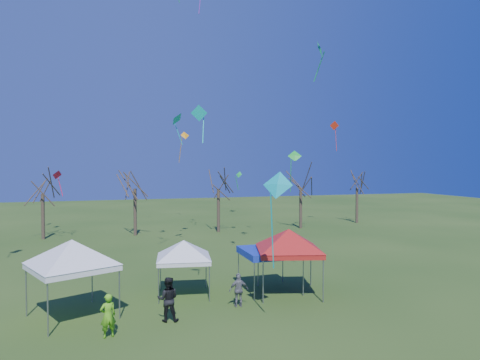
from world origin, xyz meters
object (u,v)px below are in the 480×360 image
at_px(tree_2, 135,172).
at_px(tent_blue, 270,252).
at_px(tree_4, 301,173).
at_px(tent_red, 289,233).
at_px(tree_1, 42,178).
at_px(person_dark, 168,299).
at_px(person_grey, 239,290).
at_px(tent_white_mid, 184,244).
at_px(tree_5, 357,175).
at_px(tent_white_west, 72,245).
at_px(person_green, 108,316).
at_px(tree_3, 218,174).

distance_m(tree_2, tent_blue, 22.57).
height_order(tree_4, tent_red, tree_4).
relative_size(tree_1, tent_red, 1.69).
bearing_deg(tent_red, tree_1, 124.16).
bearing_deg(person_dark, tent_blue, -140.69).
bearing_deg(tent_red, person_dark, -162.28).
relative_size(tree_2, tent_blue, 2.74).
relative_size(tree_1, person_grey, 4.59).
bearing_deg(tent_white_mid, tree_5, 42.25).
height_order(tent_white_west, tent_white_mid, tent_white_west).
bearing_deg(person_grey, person_dark, 15.77).
xyz_separation_m(tree_1, tent_blue, (14.47, -21.61, -3.65)).
xyz_separation_m(tree_1, tree_2, (8.40, -0.27, 0.50)).
bearing_deg(tent_white_west, person_green, -61.10).
relative_size(tree_2, tent_white_mid, 2.14).
bearing_deg(tree_3, person_grey, -101.60).
relative_size(tent_white_mid, person_grey, 2.33).
bearing_deg(person_dark, tree_1, -58.33).
distance_m(tree_2, tent_white_mid, 21.10).
bearing_deg(person_dark, tree_5, -122.32).
relative_size(tent_white_mid, person_dark, 1.94).
relative_size(tree_5, tent_blue, 2.50).
bearing_deg(tent_red, tree_4, 63.48).
xyz_separation_m(tree_1, tree_4, (26.12, -0.65, 0.27)).
relative_size(tree_2, person_green, 4.61).
bearing_deg(tent_white_west, tent_blue, 7.28).
bearing_deg(tent_white_mid, person_grey, -49.43).
bearing_deg(tree_3, person_dark, -109.11).
bearing_deg(tent_red, tree_3, 85.92).
height_order(tent_red, person_green, tent_red).
distance_m(tree_4, person_green, 32.61).
bearing_deg(tree_2, tree_3, -2.27).
bearing_deg(tree_2, tent_white_mid, -86.17).
xyz_separation_m(person_dark, person_grey, (3.58, 0.94, -0.17)).
height_order(tree_1, tree_3, tree_3).
relative_size(tree_1, tent_white_mid, 1.97).
distance_m(tree_3, tent_blue, 21.50).
relative_size(person_green, person_dark, 0.90).
height_order(tree_3, tent_blue, tree_3).
bearing_deg(person_grey, tent_blue, -138.29).
height_order(person_dark, person_grey, person_dark).
bearing_deg(tent_blue, tree_3, 83.67).
height_order(tree_4, tent_white_mid, tree_4).
xyz_separation_m(tent_white_mid, person_grey, (2.27, -2.66, -1.93)).
bearing_deg(person_dark, tree_3, -96.45).
height_order(tree_4, person_dark, tree_4).
bearing_deg(person_dark, person_green, 36.11).
height_order(tent_white_mid, person_dark, tent_white_mid).
bearing_deg(person_grey, tree_5, -130.72).
relative_size(tent_white_west, person_green, 2.47).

